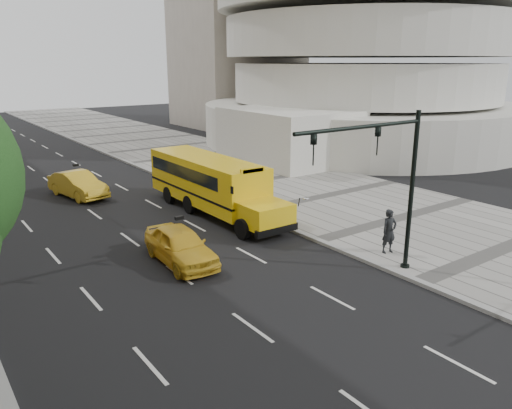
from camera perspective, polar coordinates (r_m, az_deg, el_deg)
ground at (r=24.77m, az=-12.09°, el=-3.46°), size 140.00×140.00×0.00m
sidewalk_museum at (r=31.25m, az=8.35°, el=0.97°), size 12.00×140.00×0.15m
curb_museum at (r=27.54m, az=-0.67°, el=-0.93°), size 0.30×140.00×0.15m
guggenheim at (r=55.84m, az=8.58°, el=21.53°), size 33.20×42.20×35.00m
school_bus at (r=27.78m, az=-5.36°, el=2.76°), size 2.96×11.56×3.19m
taxi_near at (r=21.01m, az=-8.63°, el=-4.66°), size 2.04×4.57×1.53m
taxi_far at (r=32.75m, az=-19.69°, el=2.16°), size 2.61×4.98×1.56m
pedestrian at (r=22.16m, az=14.97°, el=-2.97°), size 0.79×0.60×1.93m
traffic_signal at (r=18.88m, az=14.96°, el=3.16°), size 6.18×0.36×6.40m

